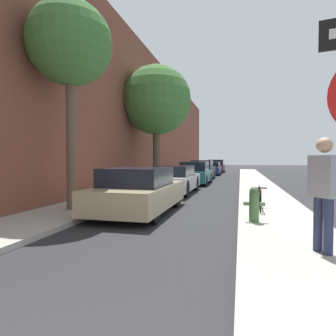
{
  "coord_description": "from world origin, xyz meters",
  "views": [
    {
      "loc": [
        1.94,
        -0.13,
        1.6
      ],
      "look_at": [
        -0.78,
        10.8,
        1.24
      ],
      "focal_mm": 31.21,
      "sensor_mm": 36.0,
      "label": 1
    }
  ],
  "objects_px": {
    "parked_car_silver": "(175,180)",
    "parked_car_navy": "(212,169)",
    "pedestrian": "(324,187)",
    "bicycle": "(260,198)",
    "street_tree_far": "(157,101)",
    "street_tree_near": "(70,45)",
    "parked_car_teal": "(195,173)",
    "fire_hydrant": "(254,204)",
    "parked_car_maroon": "(216,166)",
    "parked_car_champagne": "(139,191)",
    "parked_car_black": "(202,170)"
  },
  "relations": [
    {
      "from": "bicycle",
      "to": "parked_car_silver",
      "type": "bearing_deg",
      "value": 131.18
    },
    {
      "from": "parked_car_navy",
      "to": "street_tree_far",
      "type": "xyz_separation_m",
      "value": [
        -1.69,
        -13.72,
        4.14
      ]
    },
    {
      "from": "parked_car_silver",
      "to": "street_tree_near",
      "type": "relative_size",
      "value": 0.74
    },
    {
      "from": "parked_car_black",
      "to": "pedestrian",
      "type": "distance_m",
      "value": 18.47
    },
    {
      "from": "parked_car_teal",
      "to": "parked_car_black",
      "type": "bearing_deg",
      "value": 92.17
    },
    {
      "from": "parked_car_black",
      "to": "parked_car_navy",
      "type": "relative_size",
      "value": 0.94
    },
    {
      "from": "parked_car_champagne",
      "to": "parked_car_maroon",
      "type": "distance_m",
      "value": 26.86
    },
    {
      "from": "parked_car_champagne",
      "to": "street_tree_far",
      "type": "height_order",
      "value": "street_tree_far"
    },
    {
      "from": "parked_car_black",
      "to": "parked_car_maroon",
      "type": "distance_m",
      "value": 11.96
    },
    {
      "from": "parked_car_navy",
      "to": "pedestrian",
      "type": "xyz_separation_m",
      "value": [
        4.04,
        -24.13,
        0.54
      ]
    },
    {
      "from": "parked_car_silver",
      "to": "parked_car_maroon",
      "type": "distance_m",
      "value": 21.81
    },
    {
      "from": "parked_car_champagne",
      "to": "street_tree_far",
      "type": "relative_size",
      "value": 0.63
    },
    {
      "from": "parked_car_navy",
      "to": "street_tree_far",
      "type": "height_order",
      "value": "street_tree_far"
    },
    {
      "from": "parked_car_champagne",
      "to": "parked_car_navy",
      "type": "distance_m",
      "value": 21.05
    },
    {
      "from": "parked_car_navy",
      "to": "parked_car_maroon",
      "type": "bearing_deg",
      "value": 89.79
    },
    {
      "from": "parked_car_champagne",
      "to": "bicycle",
      "type": "distance_m",
      "value": 3.54
    },
    {
      "from": "parked_car_teal",
      "to": "fire_hydrant",
      "type": "bearing_deg",
      "value": -74.45
    },
    {
      "from": "street_tree_near",
      "to": "parked_car_maroon",
      "type": "bearing_deg",
      "value": 85.75
    },
    {
      "from": "street_tree_near",
      "to": "bicycle",
      "type": "distance_m",
      "value": 7.05
    },
    {
      "from": "fire_hydrant",
      "to": "street_tree_far",
      "type": "bearing_deg",
      "value": 119.94
    },
    {
      "from": "parked_car_navy",
      "to": "fire_hydrant",
      "type": "bearing_deg",
      "value": -82.0
    },
    {
      "from": "parked_car_champagne",
      "to": "bicycle",
      "type": "xyz_separation_m",
      "value": [
        3.44,
        0.81,
        -0.19
      ]
    },
    {
      "from": "parked_car_black",
      "to": "street_tree_near",
      "type": "distance_m",
      "value": 16.05
    },
    {
      "from": "parked_car_silver",
      "to": "fire_hydrant",
      "type": "height_order",
      "value": "parked_car_silver"
    },
    {
      "from": "parked_car_silver",
      "to": "street_tree_near",
      "type": "xyz_separation_m",
      "value": [
        -1.86,
        -5.54,
        4.24
      ]
    },
    {
      "from": "parked_car_silver",
      "to": "parked_car_navy",
      "type": "height_order",
      "value": "parked_car_silver"
    },
    {
      "from": "pedestrian",
      "to": "fire_hydrant",
      "type": "bearing_deg",
      "value": -9.28
    },
    {
      "from": "parked_car_teal",
      "to": "parked_car_champagne",
      "type": "bearing_deg",
      "value": -90.74
    },
    {
      "from": "street_tree_far",
      "to": "parked_car_teal",
      "type": "bearing_deg",
      "value": 57.99
    },
    {
      "from": "parked_car_teal",
      "to": "street_tree_far",
      "type": "distance_m",
      "value": 5.21
    },
    {
      "from": "street_tree_near",
      "to": "parked_car_navy",
      "type": "bearing_deg",
      "value": 84.66
    },
    {
      "from": "parked_car_champagne",
      "to": "parked_car_black",
      "type": "height_order",
      "value": "parked_car_black"
    },
    {
      "from": "street_tree_near",
      "to": "bicycle",
      "type": "relative_size",
      "value": 3.77
    },
    {
      "from": "parked_car_silver",
      "to": "fire_hydrant",
      "type": "bearing_deg",
      "value": -61.66
    },
    {
      "from": "parked_car_black",
      "to": "street_tree_near",
      "type": "bearing_deg",
      "value": -96.86
    },
    {
      "from": "parked_car_silver",
      "to": "street_tree_far",
      "type": "distance_m",
      "value": 4.96
    },
    {
      "from": "parked_car_maroon",
      "to": "parked_car_navy",
      "type": "bearing_deg",
      "value": -90.21
    },
    {
      "from": "pedestrian",
      "to": "bicycle",
      "type": "height_order",
      "value": "pedestrian"
    },
    {
      "from": "parked_car_maroon",
      "to": "fire_hydrant",
      "type": "relative_size",
      "value": 4.99
    },
    {
      "from": "parked_car_champagne",
      "to": "fire_hydrant",
      "type": "xyz_separation_m",
      "value": [
        3.2,
        -0.98,
        -0.1
      ]
    },
    {
      "from": "parked_car_teal",
      "to": "street_tree_far",
      "type": "bearing_deg",
      "value": -122.01
    },
    {
      "from": "street_tree_near",
      "to": "fire_hydrant",
      "type": "relative_size",
      "value": 7.29
    },
    {
      "from": "parked_car_silver",
      "to": "pedestrian",
      "type": "xyz_separation_m",
      "value": [
        4.2,
        -8.13,
        0.53
      ]
    },
    {
      "from": "parked_car_champagne",
      "to": "parked_car_teal",
      "type": "relative_size",
      "value": 1.02
    },
    {
      "from": "parked_car_teal",
      "to": "pedestrian",
      "type": "xyz_separation_m",
      "value": [
        4.02,
        -13.15,
        0.48
      ]
    },
    {
      "from": "parked_car_silver",
      "to": "parked_car_teal",
      "type": "distance_m",
      "value": 5.02
    },
    {
      "from": "parked_car_teal",
      "to": "street_tree_far",
      "type": "relative_size",
      "value": 0.61
    },
    {
      "from": "parked_car_maroon",
      "to": "pedestrian",
      "type": "xyz_separation_m",
      "value": [
        4.02,
        -29.94,
        0.46
      ]
    },
    {
      "from": "street_tree_near",
      "to": "street_tree_far",
      "type": "xyz_separation_m",
      "value": [
        0.32,
        7.82,
        -0.11
      ]
    },
    {
      "from": "parked_car_champagne",
      "to": "street_tree_near",
      "type": "xyz_separation_m",
      "value": [
        -1.91,
        -0.49,
        4.22
      ]
    }
  ]
}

